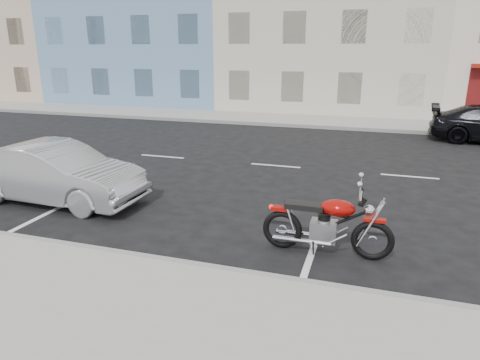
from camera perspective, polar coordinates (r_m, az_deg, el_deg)
name	(u,v)px	position (r m, az deg, el deg)	size (l,w,h in m)	color
ground	(340,171)	(13.39, 13.13, 1.19)	(120.00, 120.00, 0.00)	black
sidewalk_far	(257,118)	(22.63, 2.29, 8.24)	(80.00, 3.40, 0.15)	gray
curb_near	(37,242)	(9.01, -25.42, -7.46)	(80.00, 0.12, 0.16)	gray
curb_far	(248,123)	(21.01, 1.05, 7.58)	(80.00, 0.12, 0.16)	gray
bldg_far_west	(26,16)	(39.74, -26.62, 18.96)	(12.00, 12.00, 12.00)	tan
bldg_blue	(163,5)	(32.87, -10.20, 22.01)	(12.00, 12.00, 13.00)	#5E81A8
bldg_cream	(336,12)	(29.39, 12.73, 21.01)	(12.00, 12.00, 11.50)	#BDB6A1
motorcycle	(375,232)	(7.81, 17.57, -6.62)	(2.34, 0.77, 1.18)	black
sedan_silver	(56,173)	(11.15, -23.37, 0.84)	(1.52, 4.35, 1.43)	#98999F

